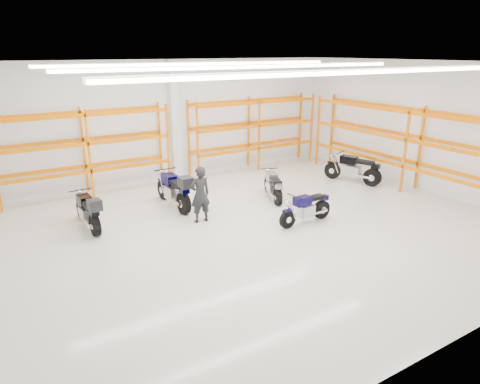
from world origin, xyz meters
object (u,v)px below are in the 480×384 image
standing_man (200,195)px  structural_column (174,121)px  motorcycle_back_d (355,170)px  motorcycle_back_a (89,212)px  motorcycle_back_c (273,187)px  motorcycle_main (308,208)px  motorcycle_back_b (175,190)px

standing_man → structural_column: bearing=-103.0°
motorcycle_back_d → standing_man: standing_man is taller
motorcycle_back_a → structural_column: bearing=39.9°
motorcycle_back_a → standing_man: 3.15m
motorcycle_back_c → structural_column: (-1.75, 4.09, 1.81)m
motorcycle_main → structural_column: (-1.40, 6.29, 1.82)m
motorcycle_main → motorcycle_back_a: bearing=153.1°
motorcycle_back_a → motorcycle_back_d: size_ratio=0.97×
motorcycle_back_d → structural_column: bearing=142.9°
motorcycle_main → motorcycle_back_c: (0.35, 2.20, 0.01)m
motorcycle_back_c → standing_man: 3.05m
standing_man → structural_column: (1.23, 4.60, 1.41)m
motorcycle_back_b → structural_column: bearing=66.0°
motorcycle_back_a → structural_column: (4.15, 3.48, 1.73)m
motorcycle_main → motorcycle_back_b: 4.21m
motorcycle_main → motorcycle_back_d: 4.62m
motorcycle_main → structural_column: structural_column is taller
motorcycle_back_b → motorcycle_back_c: size_ratio=1.29×
motorcycle_back_d → motorcycle_back_c: bearing=179.0°
motorcycle_back_a → motorcycle_back_c: 5.94m
motorcycle_back_c → motorcycle_back_d: bearing=-1.0°
motorcycle_back_b → standing_man: size_ratio=1.42×
motorcycle_back_a → motorcycle_back_d: motorcycle_back_d is taller
motorcycle_back_b → structural_column: size_ratio=0.53×
motorcycle_back_a → structural_column: 5.69m
structural_column → motorcycle_main: bearing=-77.5°
motorcycle_main → standing_man: size_ratio=1.13×
motorcycle_main → motorcycle_back_a: (-5.55, 2.82, 0.09)m
motorcycle_main → standing_man: (-2.63, 1.69, 0.41)m
motorcycle_back_a → motorcycle_back_d: 9.67m
motorcycle_back_a → motorcycle_back_c: (5.90, -0.61, -0.08)m
motorcycle_main → motorcycle_back_d: motorcycle_back_d is taller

